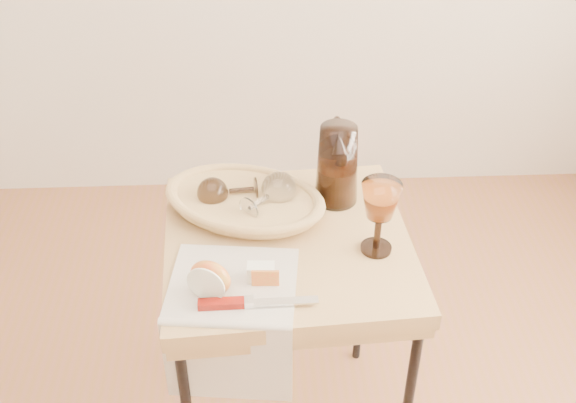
{
  "coord_description": "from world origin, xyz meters",
  "views": [
    {
      "loc": [
        0.24,
        -0.73,
        1.73
      ],
      "look_at": [
        0.3,
        0.49,
        0.84
      ],
      "focal_mm": 43.12,
      "sensor_mm": 36.0,
      "label": 1
    }
  ],
  "objects_px": {
    "wine_goblet": "(379,218)",
    "table_knife": "(253,302)",
    "tea_towel": "(233,284)",
    "apple_half": "(210,278)",
    "goblet_lying_b": "(266,197)",
    "pitcher": "(337,164)",
    "bread_basket": "(245,203)",
    "goblet_lying_a": "(231,191)",
    "side_table": "(288,345)"
  },
  "relations": [
    {
      "from": "wine_goblet",
      "to": "table_knife",
      "type": "distance_m",
      "value": 0.34
    },
    {
      "from": "tea_towel",
      "to": "table_knife",
      "type": "xyz_separation_m",
      "value": [
        0.04,
        -0.07,
        0.01
      ]
    },
    {
      "from": "apple_half",
      "to": "wine_goblet",
      "type": "bearing_deg",
      "value": 41.25
    },
    {
      "from": "goblet_lying_b",
      "to": "pitcher",
      "type": "relative_size",
      "value": 0.57
    },
    {
      "from": "goblet_lying_b",
      "to": "wine_goblet",
      "type": "relative_size",
      "value": 0.77
    },
    {
      "from": "bread_basket",
      "to": "apple_half",
      "type": "relative_size",
      "value": 3.91
    },
    {
      "from": "tea_towel",
      "to": "apple_half",
      "type": "xyz_separation_m",
      "value": [
        -0.04,
        -0.03,
        0.04
      ]
    },
    {
      "from": "wine_goblet",
      "to": "table_knife",
      "type": "xyz_separation_m",
      "value": [
        -0.28,
        -0.17,
        -0.08
      ]
    },
    {
      "from": "goblet_lying_a",
      "to": "apple_half",
      "type": "height_order",
      "value": "apple_half"
    },
    {
      "from": "tea_towel",
      "to": "pitcher",
      "type": "distance_m",
      "value": 0.4
    },
    {
      "from": "goblet_lying_b",
      "to": "table_knife",
      "type": "relative_size",
      "value": 0.58
    },
    {
      "from": "bread_basket",
      "to": "wine_goblet",
      "type": "distance_m",
      "value": 0.34
    },
    {
      "from": "tea_towel",
      "to": "goblet_lying_b",
      "type": "relative_size",
      "value": 1.93
    },
    {
      "from": "side_table",
      "to": "pitcher",
      "type": "distance_m",
      "value": 0.5
    },
    {
      "from": "pitcher",
      "to": "wine_goblet",
      "type": "bearing_deg",
      "value": -75.21
    },
    {
      "from": "tea_towel",
      "to": "wine_goblet",
      "type": "relative_size",
      "value": 1.48
    },
    {
      "from": "goblet_lying_a",
      "to": "goblet_lying_b",
      "type": "height_order",
      "value": "goblet_lying_b"
    },
    {
      "from": "bread_basket",
      "to": "table_knife",
      "type": "relative_size",
      "value": 1.46
    },
    {
      "from": "pitcher",
      "to": "apple_half",
      "type": "distance_m",
      "value": 0.45
    },
    {
      "from": "goblet_lying_a",
      "to": "goblet_lying_b",
      "type": "relative_size",
      "value": 0.88
    },
    {
      "from": "wine_goblet",
      "to": "tea_towel",
      "type": "bearing_deg",
      "value": -162.4
    },
    {
      "from": "goblet_lying_a",
      "to": "apple_half",
      "type": "distance_m",
      "value": 0.31
    },
    {
      "from": "tea_towel",
      "to": "apple_half",
      "type": "relative_size",
      "value": 2.99
    },
    {
      "from": "wine_goblet",
      "to": "goblet_lying_a",
      "type": "bearing_deg",
      "value": 151.94
    },
    {
      "from": "side_table",
      "to": "goblet_lying_a",
      "type": "relative_size",
      "value": 5.84
    },
    {
      "from": "bread_basket",
      "to": "apple_half",
      "type": "xyz_separation_m",
      "value": [
        -0.07,
        -0.29,
        0.02
      ]
    },
    {
      "from": "bread_basket",
      "to": "goblet_lying_a",
      "type": "height_order",
      "value": "goblet_lying_a"
    },
    {
      "from": "goblet_lying_b",
      "to": "apple_half",
      "type": "height_order",
      "value": "goblet_lying_b"
    },
    {
      "from": "side_table",
      "to": "pitcher",
      "type": "xyz_separation_m",
      "value": [
        0.13,
        0.15,
        0.46
      ]
    },
    {
      "from": "goblet_lying_b",
      "to": "pitcher",
      "type": "height_order",
      "value": "pitcher"
    },
    {
      "from": "goblet_lying_b",
      "to": "apple_half",
      "type": "relative_size",
      "value": 1.55
    },
    {
      "from": "wine_goblet",
      "to": "apple_half",
      "type": "distance_m",
      "value": 0.39
    },
    {
      "from": "bread_basket",
      "to": "goblet_lying_b",
      "type": "bearing_deg",
      "value": -0.07
    },
    {
      "from": "bread_basket",
      "to": "goblet_lying_b",
      "type": "distance_m",
      "value": 0.06
    },
    {
      "from": "side_table",
      "to": "bread_basket",
      "type": "distance_m",
      "value": 0.41
    },
    {
      "from": "bread_basket",
      "to": "goblet_lying_a",
      "type": "distance_m",
      "value": 0.04
    },
    {
      "from": "tea_towel",
      "to": "table_knife",
      "type": "bearing_deg",
      "value": -51.35
    },
    {
      "from": "goblet_lying_a",
      "to": "apple_half",
      "type": "relative_size",
      "value": 1.37
    },
    {
      "from": "goblet_lying_b",
      "to": "wine_goblet",
      "type": "distance_m",
      "value": 0.28
    },
    {
      "from": "side_table",
      "to": "goblet_lying_a",
      "type": "xyz_separation_m",
      "value": [
        -0.13,
        0.13,
        0.41
      ]
    },
    {
      "from": "table_knife",
      "to": "tea_towel",
      "type": "bearing_deg",
      "value": 120.85
    },
    {
      "from": "tea_towel",
      "to": "goblet_lying_b",
      "type": "xyz_separation_m",
      "value": [
        0.08,
        0.24,
        0.05
      ]
    },
    {
      "from": "goblet_lying_a",
      "to": "table_knife",
      "type": "distance_m",
      "value": 0.35
    },
    {
      "from": "goblet_lying_a",
      "to": "pitcher",
      "type": "bearing_deg",
      "value": 179.02
    },
    {
      "from": "goblet_lying_a",
      "to": "wine_goblet",
      "type": "bearing_deg",
      "value": 145.46
    },
    {
      "from": "tea_towel",
      "to": "wine_goblet",
      "type": "height_order",
      "value": "wine_goblet"
    },
    {
      "from": "wine_goblet",
      "to": "goblet_lying_b",
      "type": "bearing_deg",
      "value": 150.5
    },
    {
      "from": "goblet_lying_b",
      "to": "pitcher",
      "type": "xyz_separation_m",
      "value": [
        0.17,
        0.06,
        0.05
      ]
    },
    {
      "from": "side_table",
      "to": "bread_basket",
      "type": "height_order",
      "value": "bread_basket"
    },
    {
      "from": "goblet_lying_a",
      "to": "side_table",
      "type": "bearing_deg",
      "value": 129.51
    }
  ]
}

